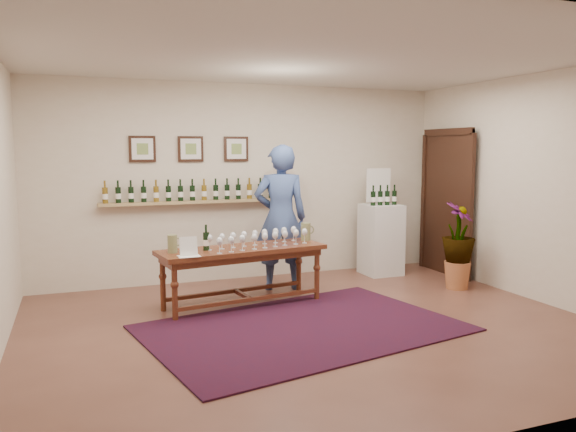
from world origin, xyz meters
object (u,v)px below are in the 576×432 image
object	(u,v)px
tasting_table	(242,256)
potted_plant	(458,246)
display_pedestal	(381,239)
person	(281,218)

from	to	relation	value
tasting_table	potted_plant	xyz separation A→B (m)	(2.94, -0.25, -0.01)
display_pedestal	potted_plant	distance (m)	1.27
person	potted_plant	bearing A→B (deg)	173.68
potted_plant	tasting_table	bearing A→B (deg)	175.19
display_pedestal	person	bearing A→B (deg)	-169.81
display_pedestal	potted_plant	size ratio (longest dim) A/B	1.04
display_pedestal	potted_plant	xyz separation A→B (m)	(0.51, -1.16, 0.06)
tasting_table	person	world-z (taller)	person
potted_plant	person	world-z (taller)	person
display_pedestal	person	xyz separation A→B (m)	(-1.72, -0.31, 0.44)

